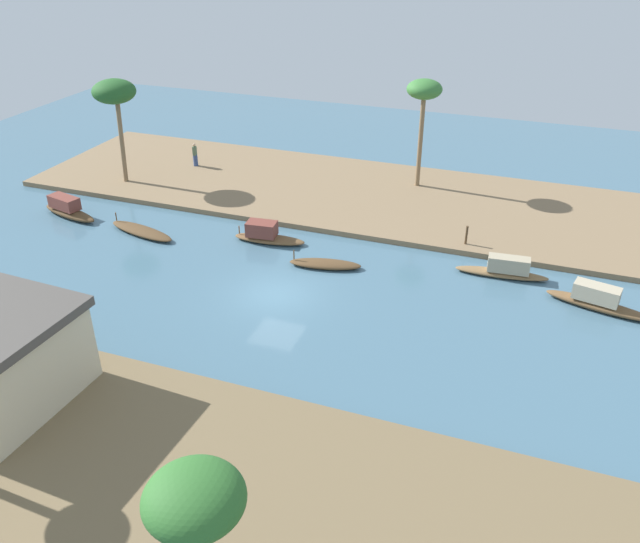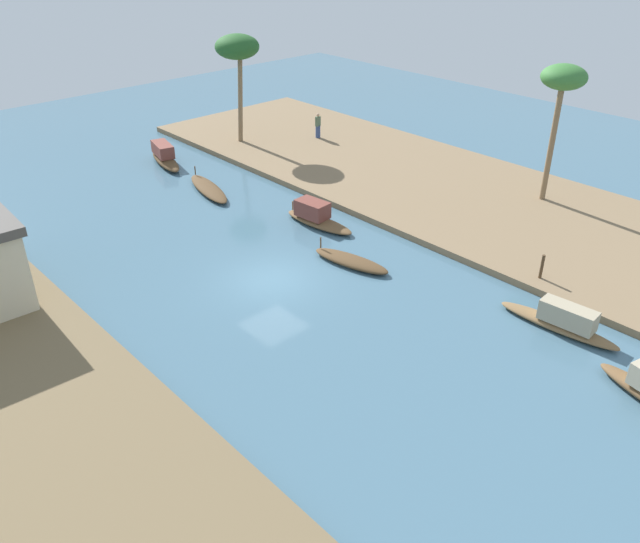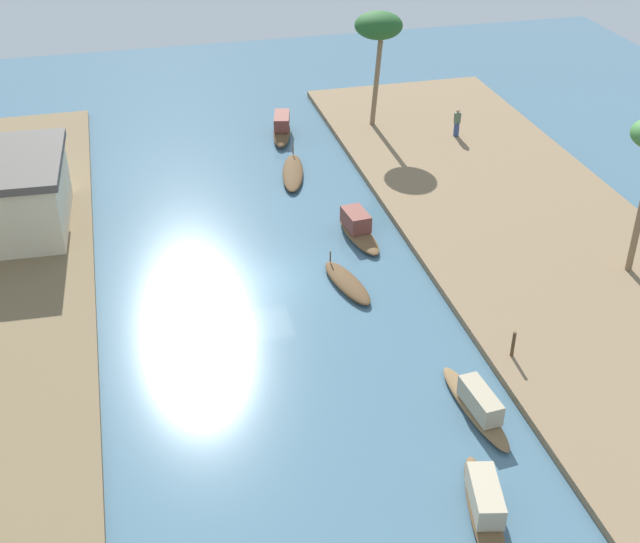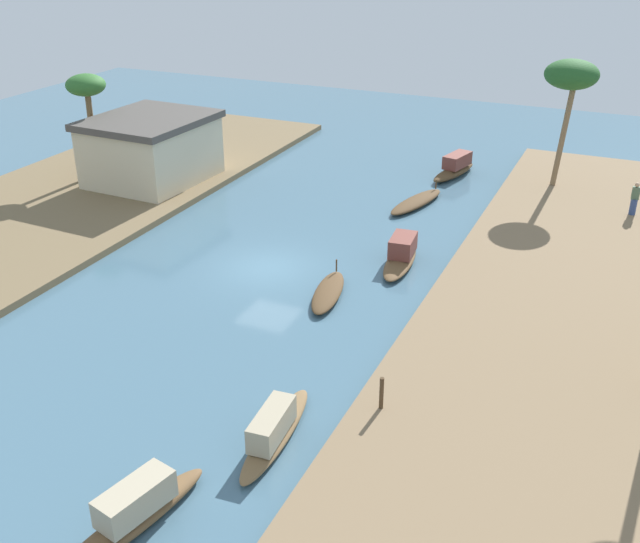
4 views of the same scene
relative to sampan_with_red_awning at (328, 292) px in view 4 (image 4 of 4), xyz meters
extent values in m
plane|color=#476B7F|center=(1.44, 3.64, -0.20)|extent=(74.34, 74.34, 0.00)
cube|color=#846B4C|center=(1.44, -10.38, -0.03)|extent=(46.31, 12.83, 0.34)
cube|color=brown|center=(1.44, 17.65, -0.03)|extent=(46.31, 12.83, 0.34)
ellipsoid|color=brown|center=(0.00, 0.00, 0.00)|extent=(4.16, 1.88, 0.39)
cylinder|color=brown|center=(1.73, 0.35, 0.44)|extent=(0.07, 0.07, 0.57)
ellipsoid|color=brown|center=(-9.34, -2.31, -0.02)|extent=(5.01, 1.33, 0.36)
cube|color=tan|center=(-9.64, -2.33, 0.58)|extent=(2.24, 0.94, 0.84)
ellipsoid|color=brown|center=(17.83, -0.69, 0.07)|extent=(4.72, 2.11, 0.53)
cube|color=brown|center=(18.18, -0.78, 0.74)|extent=(2.32, 1.42, 0.80)
cylinder|color=brown|center=(19.80, -1.17, 0.49)|extent=(0.07, 0.07, 0.42)
ellipsoid|color=brown|center=(12.02, -0.11, 0.00)|extent=(5.11, 2.28, 0.40)
cylinder|color=brown|center=(14.15, -0.61, 0.44)|extent=(0.07, 0.07, 0.54)
ellipsoid|color=brown|center=(4.18, -1.79, -0.01)|extent=(4.45, 1.63, 0.38)
cube|color=brown|center=(4.65, -1.75, 0.62)|extent=(1.87, 1.21, 0.87)
cylinder|color=brown|center=(6.08, -1.60, 0.40)|extent=(0.07, 0.07, 0.50)
ellipsoid|color=brown|center=(-14.29, -0.54, 0.03)|extent=(5.32, 2.06, 0.46)
cube|color=tan|center=(-14.03, -0.60, 0.68)|extent=(2.31, 1.33, 0.83)
cylinder|color=#33477A|center=(14.48, -11.17, 0.57)|extent=(0.38, 0.38, 0.85)
cube|color=#4C664C|center=(14.48, -11.17, 1.33)|extent=(0.26, 0.41, 0.67)
sphere|color=tan|center=(14.48, -11.17, 1.78)|extent=(0.23, 0.23, 0.23)
cylinder|color=#4C3823|center=(-6.98, -4.88, 0.72)|extent=(0.14, 0.14, 1.14)
cylinder|color=#7F6647|center=(17.64, -6.83, 3.03)|extent=(0.32, 0.70, 5.79)
ellipsoid|color=#235623|center=(17.64, -6.83, 6.51)|extent=(2.95, 2.95, 1.62)
cylinder|color=brown|center=(8.28, 18.84, 2.62)|extent=(0.34, 0.45, 4.95)
ellipsoid|color=#2D6628|center=(8.28, 18.84, 5.55)|extent=(2.27, 2.27, 1.25)
cube|color=beige|center=(8.94, 15.17, 1.83)|extent=(6.82, 5.96, 3.38)
cube|color=#4C4742|center=(8.94, 15.17, 3.72)|extent=(7.23, 6.31, 0.39)
camera|label=1|loc=(-10.45, 29.56, 17.14)|focal=36.05mm
camera|label=2|loc=(-18.45, 19.01, 14.46)|focal=35.96mm
camera|label=3|loc=(-30.69, 9.01, 20.76)|focal=46.65mm
camera|label=4|loc=(-25.70, -11.09, 14.47)|focal=41.84mm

